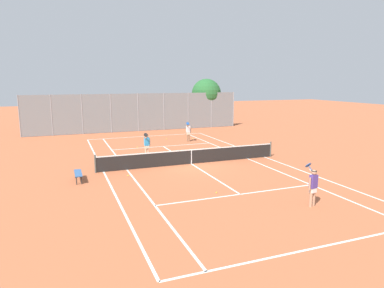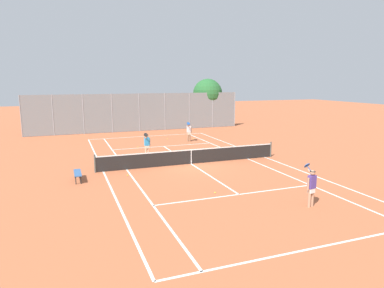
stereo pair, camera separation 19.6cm
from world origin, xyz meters
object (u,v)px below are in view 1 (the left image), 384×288
player_far_right (188,131)px  loose_tennis_ball_4 (122,166)px  loose_tennis_ball_2 (167,139)px  tree_behind_left (206,95)px  player_far_left (147,144)px  courtside_bench (78,174)px  loose_tennis_ball_3 (192,139)px  loose_tennis_ball_0 (216,192)px  loose_tennis_ball_1 (128,175)px  loose_tennis_ball_5 (137,147)px  player_near_side (313,185)px  tennis_net (191,156)px

player_far_right → loose_tennis_ball_4: bearing=-135.9°
loose_tennis_ball_2 → tree_behind_left: size_ratio=0.01×
player_far_right → loose_tennis_ball_2: player_far_right is taller
player_far_left → courtside_bench: bearing=-137.6°
loose_tennis_ball_4 → tree_behind_left: (12.71, 16.11, 3.63)m
loose_tennis_ball_3 → tree_behind_left: 10.31m
loose_tennis_ball_0 → loose_tennis_ball_1: 5.59m
player_far_right → loose_tennis_ball_4: size_ratio=26.88×
loose_tennis_ball_1 → courtside_bench: size_ratio=0.04×
loose_tennis_ball_3 → loose_tennis_ball_5: 5.98m
player_near_side → loose_tennis_ball_3: 17.78m
loose_tennis_ball_4 → tree_behind_left: tree_behind_left is taller
player_near_side → loose_tennis_ball_2: bearing=92.4°
loose_tennis_ball_4 → courtside_bench: 3.63m
loose_tennis_ball_0 → loose_tennis_ball_5: same height
player_far_right → loose_tennis_ball_5: size_ratio=26.88×
player_near_side → tree_behind_left: 26.89m
loose_tennis_ball_1 → loose_tennis_ball_5: 8.32m
tennis_net → player_near_side: player_near_side is taller
loose_tennis_ball_1 → loose_tennis_ball_4: same height
player_far_right → loose_tennis_ball_4: (-6.97, -6.76, -0.89)m
loose_tennis_ball_5 → courtside_bench: size_ratio=0.04×
player_far_right → courtside_bench: player_far_right is taller
player_far_left → player_far_right: same height
player_near_side → loose_tennis_ball_1: 9.90m
loose_tennis_ball_3 → courtside_bench: courtside_bench is taller
player_far_left → loose_tennis_ball_0: (1.19, -8.85, -0.89)m
player_far_left → courtside_bench: (-4.81, -4.39, -0.52)m
loose_tennis_ball_2 → loose_tennis_ball_4: size_ratio=1.00×
player_far_left → loose_tennis_ball_0: bearing=-82.4°
player_near_side → player_far_left: 12.61m
player_near_side → player_far_right: size_ratio=1.00×
loose_tennis_ball_2 → loose_tennis_ball_3: (2.20, -0.87, 0.00)m
tennis_net → loose_tennis_ball_3: bearing=68.4°
loose_tennis_ball_0 → player_far_right: bearing=74.9°
player_near_side → courtside_bench: size_ratio=1.18×
player_far_left → loose_tennis_ball_1: 4.97m
tennis_net → loose_tennis_ball_2: (1.29, 9.71, -0.48)m
player_near_side → loose_tennis_ball_0: bearing=135.3°
loose_tennis_ball_5 → player_far_left: bearing=-91.4°
player_near_side → loose_tennis_ball_5: (-4.15, 15.50, -0.89)m
loose_tennis_ball_4 → courtside_bench: courtside_bench is taller
player_far_left → loose_tennis_ball_3: size_ratio=26.88×
tennis_net → courtside_bench: tennis_net is taller
player_near_side → player_far_left: same height
player_near_side → tree_behind_left: (6.36, 25.99, 2.74)m
loose_tennis_ball_1 → loose_tennis_ball_2: bearing=63.1°
loose_tennis_ball_0 → loose_tennis_ball_5: 12.52m
player_far_left → loose_tennis_ball_3: player_far_left is taller
player_near_side → loose_tennis_ball_4: player_near_side is taller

